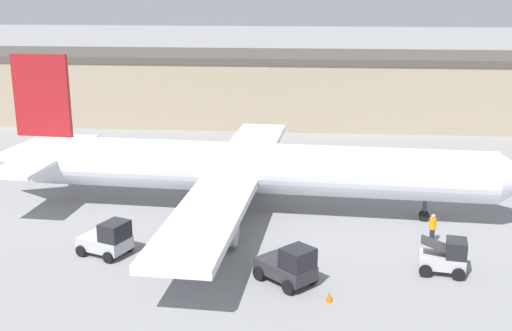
# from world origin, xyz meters

# --- Properties ---
(ground_plane) EXTENTS (400.00, 400.00, 0.00)m
(ground_plane) POSITION_xyz_m (0.00, 0.00, 0.00)
(ground_plane) COLOR gray
(terminal_building) EXTENTS (94.52, 11.37, 7.74)m
(terminal_building) POSITION_xyz_m (-1.79, 30.34, 3.87)
(terminal_building) COLOR gray
(terminal_building) RESTS_ON ground_plane
(airplane) EXTENTS (37.98, 31.30, 10.60)m
(airplane) POSITION_xyz_m (-0.95, 0.06, 3.10)
(airplane) COLOR silver
(airplane) RESTS_ON ground_plane
(ground_crew_worker) EXTENTS (0.40, 0.40, 1.84)m
(ground_crew_worker) POSITION_xyz_m (11.13, -4.45, 0.98)
(ground_crew_worker) COLOR #1E2338
(ground_crew_worker) RESTS_ON ground_plane
(baggage_tug) EXTENTS (3.53, 3.47, 2.18)m
(baggage_tug) POSITION_xyz_m (2.68, -10.78, 1.01)
(baggage_tug) COLOR #2D2D33
(baggage_tug) RESTS_ON ground_plane
(belt_loader_truck) EXTENTS (2.67, 2.18, 1.96)m
(belt_loader_truck) POSITION_xyz_m (11.10, -8.72, 0.93)
(belt_loader_truck) COLOR #B2B2B7
(belt_loader_truck) RESTS_ON ground_plane
(pushback_tug) EXTENTS (3.30, 2.92, 2.09)m
(pushback_tug) POSITION_xyz_m (-7.91, -7.92, 0.96)
(pushback_tug) COLOR #B2B2B7
(pushback_tug) RESTS_ON ground_plane
(safety_cone_near) EXTENTS (0.36, 0.36, 0.55)m
(safety_cone_near) POSITION_xyz_m (4.74, -12.57, 0.28)
(safety_cone_near) COLOR #EF590F
(safety_cone_near) RESTS_ON ground_plane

